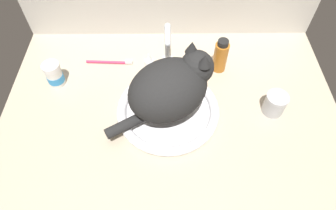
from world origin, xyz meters
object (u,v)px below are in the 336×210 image
metal_jar (275,103)px  cat (173,87)px  pill_bottle (54,75)px  toothbrush (111,62)px  sink_basin (168,110)px  amber_bottle (221,56)px  faucet (168,51)px

metal_jar → cat: bearing=179.7°
pill_bottle → toothbrush: 20.02cm
metal_jar → pill_bottle: size_ratio=0.81×
sink_basin → metal_jar: (33.54, 0.67, 2.30)cm
cat → pill_bottle: bearing=163.3°
pill_bottle → toothbrush: size_ratio=0.53×
amber_bottle → toothbrush: bearing=175.9°
sink_basin → pill_bottle: (-38.08, 12.70, 2.81)cm
metal_jar → faucet: bearing=148.7°
cat → pill_bottle: 41.90cm
faucet → metal_jar: 39.39cm
sink_basin → cat: size_ratio=0.96×
faucet → metal_jar: (33.54, -20.37, -3.37)cm
sink_basin → metal_jar: bearing=1.1°
faucet → amber_bottle: (18.28, -1.71, -0.93)cm
pill_bottle → amber_bottle: size_ratio=0.69×
sink_basin → amber_bottle: size_ratio=2.53×
sink_basin → pill_bottle: 40.24cm
pill_bottle → amber_bottle: (56.35, 6.62, 1.93)cm
sink_basin → cat: (1.36, 0.83, 10.52)cm
metal_jar → amber_bottle: (-15.27, 18.65, 2.44)cm
metal_jar → pill_bottle: (-71.62, 12.03, 0.51)cm
sink_basin → toothbrush: (-20.77, 22.14, -0.73)cm
metal_jar → amber_bottle: 24.23cm
sink_basin → toothbrush: bearing=133.2°
cat → amber_bottle: size_ratio=2.64×
metal_jar → toothbrush: metal_jar is taller
faucet → cat: 20.82cm
faucet → cat: bearing=-86.1°
sink_basin → pill_bottle: size_ratio=3.64×
faucet → toothbrush: faucet is taller
faucet → pill_bottle: faucet is taller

